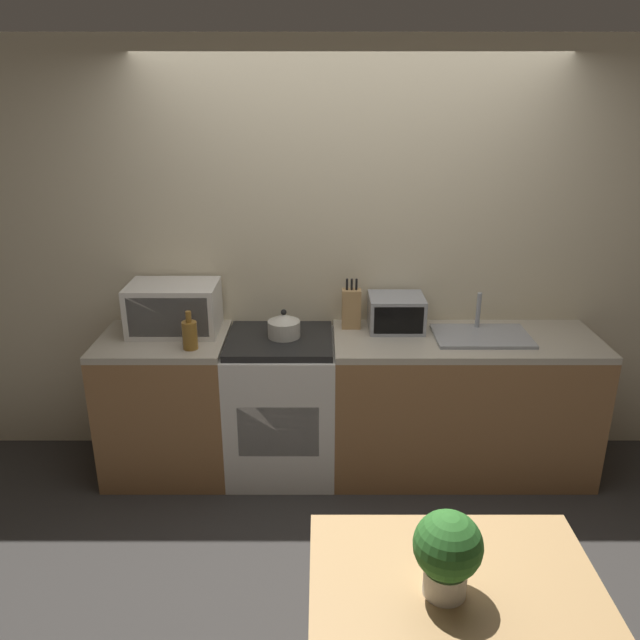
{
  "coord_description": "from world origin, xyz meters",
  "views": [
    {
      "loc": [
        -0.17,
        -2.88,
        2.3
      ],
      "look_at": [
        -0.16,
        0.5,
        1.05
      ],
      "focal_mm": 35.0,
      "sensor_mm": 36.0,
      "label": 1
    }
  ],
  "objects_px": {
    "bottle": "(188,335)",
    "toaster_oven": "(394,313)",
    "dining_table": "(450,600)",
    "microwave": "(172,308)",
    "stove_range": "(280,405)",
    "kettle": "(282,325)"
  },
  "relations": [
    {
      "from": "stove_range",
      "to": "toaster_oven",
      "type": "distance_m",
      "value": 0.92
    },
    {
      "from": "microwave",
      "to": "bottle",
      "type": "distance_m",
      "value": 0.32
    },
    {
      "from": "microwave",
      "to": "stove_range",
      "type": "bearing_deg",
      "value": -9.71
    },
    {
      "from": "microwave",
      "to": "dining_table",
      "type": "xyz_separation_m",
      "value": [
        1.34,
        -1.92,
        -0.39
      ]
    },
    {
      "from": "stove_range",
      "to": "toaster_oven",
      "type": "relative_size",
      "value": 2.67
    },
    {
      "from": "kettle",
      "to": "dining_table",
      "type": "bearing_deg",
      "value": -69.96
    },
    {
      "from": "stove_range",
      "to": "dining_table",
      "type": "height_order",
      "value": "stove_range"
    },
    {
      "from": "stove_range",
      "to": "bottle",
      "type": "height_order",
      "value": "bottle"
    },
    {
      "from": "bottle",
      "to": "dining_table",
      "type": "distance_m",
      "value": 2.06
    },
    {
      "from": "stove_range",
      "to": "bottle",
      "type": "relative_size",
      "value": 3.96
    },
    {
      "from": "stove_range",
      "to": "toaster_oven",
      "type": "height_order",
      "value": "toaster_oven"
    },
    {
      "from": "stove_range",
      "to": "kettle",
      "type": "distance_m",
      "value": 0.53
    },
    {
      "from": "microwave",
      "to": "toaster_oven",
      "type": "bearing_deg",
      "value": 1.51
    },
    {
      "from": "toaster_oven",
      "to": "dining_table",
      "type": "distance_m",
      "value": 1.99
    },
    {
      "from": "bottle",
      "to": "toaster_oven",
      "type": "xyz_separation_m",
      "value": [
        1.21,
        0.31,
        0.02
      ]
    },
    {
      "from": "toaster_oven",
      "to": "kettle",
      "type": "bearing_deg",
      "value": -169.37
    },
    {
      "from": "stove_range",
      "to": "microwave",
      "type": "xyz_separation_m",
      "value": [
        -0.65,
        0.11,
        0.6
      ]
    },
    {
      "from": "microwave",
      "to": "toaster_oven",
      "type": "distance_m",
      "value": 1.36
    },
    {
      "from": "kettle",
      "to": "toaster_oven",
      "type": "distance_m",
      "value": 0.7
    },
    {
      "from": "toaster_oven",
      "to": "microwave",
      "type": "bearing_deg",
      "value": -178.49
    },
    {
      "from": "toaster_oven",
      "to": "dining_table",
      "type": "xyz_separation_m",
      "value": [
        -0.02,
        -1.96,
        -0.35
      ]
    },
    {
      "from": "dining_table",
      "to": "toaster_oven",
      "type": "bearing_deg",
      "value": 89.42
    }
  ]
}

